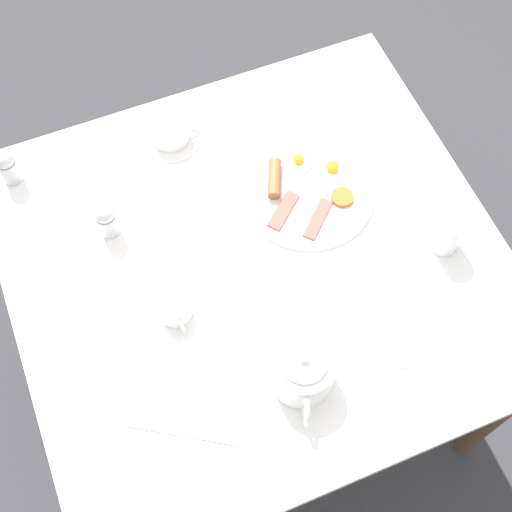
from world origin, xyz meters
TOP-DOWN VIEW (x-y plane):
  - ground_plane at (0.00, 0.00)m, footprint 8.00×8.00m
  - table at (0.00, 0.00)m, footprint 1.01×1.06m
  - breakfast_plate at (-0.12, 0.17)m, footprint 0.31×0.31m
  - teapot_near at (0.28, -0.02)m, footprint 0.21×0.13m
  - teacup_with_saucer_left at (-0.38, -0.07)m, footprint 0.14×0.14m
  - water_glass_tall at (0.12, 0.40)m, footprint 0.06×0.06m
  - creamer_jug at (0.06, -0.20)m, footprint 0.09×0.07m
  - pepper_grinder at (-0.19, -0.27)m, footprint 0.05×0.05m
  - salt_grinder at (-0.41, -0.44)m, footprint 0.05×0.05m
  - fork_by_plate at (0.10, -0.41)m, footprint 0.16×0.09m
  - knife_by_plate at (0.30, -0.27)m, footprint 0.13×0.20m
  - spoon_for_tea at (-0.23, -0.40)m, footprint 0.14×0.11m
  - fork_spare at (0.26, 0.21)m, footprint 0.16×0.07m

SIDE VIEW (x-z plane):
  - ground_plane at x=0.00m, z-range 0.00..0.00m
  - table at x=0.00m, z-range 0.31..1.07m
  - fork_by_plate at x=0.10m, z-range 0.76..0.77m
  - knife_by_plate at x=0.30m, z-range 0.76..0.77m
  - spoon_for_tea at x=-0.23m, z-range 0.76..0.77m
  - fork_spare at x=0.26m, z-range 0.76..0.77m
  - breakfast_plate at x=-0.12m, z-range 0.75..0.79m
  - teacup_with_saucer_left at x=-0.38m, z-range 0.76..0.82m
  - creamer_jug at x=0.06m, z-range 0.76..0.82m
  - pepper_grinder at x=-0.19m, z-range 0.76..0.86m
  - salt_grinder at x=-0.41m, z-range 0.76..0.86m
  - teapot_near at x=0.28m, z-range 0.75..0.88m
  - water_glass_tall at x=0.12m, z-range 0.76..0.88m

